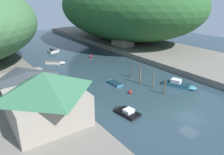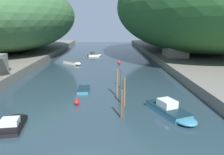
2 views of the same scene
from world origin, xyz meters
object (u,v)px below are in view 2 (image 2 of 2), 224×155
right_bank_cottage (175,46)px  channel_buoy_far (77,102)px  channel_buoy_near (119,62)px  boat_far_right_bank (172,111)px  boat_navy_launch (95,55)px  boat_open_rowboat (84,89)px  boat_moored_right (73,63)px  boat_yellow_tender (12,123)px

right_bank_cottage → channel_buoy_far: 33.86m
channel_buoy_near → boat_far_right_bank: bearing=-82.4°
boat_navy_launch → boat_far_right_bank: bearing=-2.2°
boat_far_right_bank → channel_buoy_near: bearing=-103.7°
boat_open_rowboat → channel_buoy_near: (5.95, 19.49, 0.16)m
boat_moored_right → channel_buoy_near: (10.37, -0.25, 0.08)m
boat_open_rowboat → boat_navy_launch: size_ratio=0.95×
channel_buoy_near → channel_buoy_far: bearing=-104.0°
boat_open_rowboat → boat_yellow_tender: bearing=-117.3°
right_bank_cottage → boat_far_right_bank: (-9.56, -30.59, -3.29)m
right_bank_cottage → channel_buoy_near: (-13.29, -2.45, -3.33)m
boat_open_rowboat → channel_buoy_far: 5.52m
boat_moored_right → boat_navy_launch: bearing=-156.9°
boat_yellow_tender → boat_moored_right: size_ratio=0.98×
boat_open_rowboat → boat_moored_right: 20.23m
boat_moored_right → channel_buoy_far: (4.14, -25.26, 0.03)m
boat_open_rowboat → channel_buoy_far: (-0.29, -5.51, 0.12)m
boat_open_rowboat → boat_navy_launch: 31.95m
boat_navy_launch → channel_buoy_far: size_ratio=4.67×
channel_buoy_near → channel_buoy_far: channel_buoy_near is taller
channel_buoy_near → boat_navy_launch: bearing=116.2°
boat_far_right_bank → boat_navy_launch: boat_far_right_bank is taller
right_bank_cottage → boat_navy_launch: bearing=152.7°
boat_yellow_tender → boat_moored_right: (0.96, 30.40, 0.02)m
channel_buoy_near → right_bank_cottage: bearing=10.5°
boat_navy_launch → channel_buoy_near: bearing=10.3°
boat_moored_right → channel_buoy_far: size_ratio=5.30×
boat_moored_right → channel_buoy_far: bearing=51.6°
boat_far_right_bank → channel_buoy_far: boat_far_right_bank is taller
boat_far_right_bank → boat_open_rowboat: (-9.68, 8.64, -0.20)m
boat_far_right_bank → channel_buoy_near: (-3.73, 28.14, -0.04)m
boat_moored_right → boat_navy_launch: boat_navy_launch is taller
boat_yellow_tender → boat_open_rowboat: bearing=55.7°
channel_buoy_far → boat_moored_right: bearing=99.3°
right_bank_cottage → channel_buoy_far: right_bank_cottage is taller
boat_navy_launch → channel_buoy_far: bearing=-16.0°
boat_yellow_tender → channel_buoy_near: bearing=61.9°
boat_yellow_tender → channel_buoy_far: bearing=37.7°
channel_buoy_far → channel_buoy_near: bearing=76.0°
boat_navy_launch → channel_buoy_near: boat_navy_launch is taller
boat_yellow_tender → boat_open_rowboat: (5.39, 10.65, -0.06)m
boat_yellow_tender → boat_moored_right: bearing=80.7°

